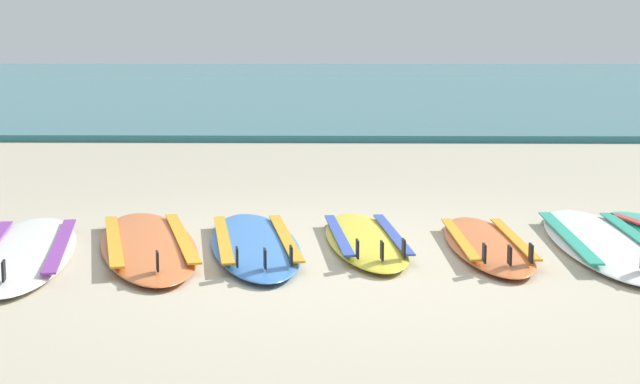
{
  "coord_description": "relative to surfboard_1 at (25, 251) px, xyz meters",
  "views": [
    {
      "loc": [
        0.03,
        -5.96,
        1.32
      ],
      "look_at": [
        -0.12,
        1.24,
        0.25
      ],
      "focal_mm": 54.71,
      "sensor_mm": 36.0,
      "label": 1
    }
  ],
  "objects": [
    {
      "name": "surfboard_3",
      "position": [
        1.44,
        0.28,
        0.0
      ],
      "size": [
        0.92,
        2.34,
        0.18
      ],
      "color": "#3875CC",
      "rests_on": "ground"
    },
    {
      "name": "surfboard_6",
      "position": [
        3.76,
        0.38,
        -0.0
      ],
      "size": [
        0.72,
        2.57,
        0.18
      ],
      "color": "white",
      "rests_on": "ground"
    },
    {
      "name": "surfboard_1",
      "position": [
        0.0,
        0.0,
        0.0
      ],
      "size": [
        1.09,
        2.54,
        0.18
      ],
      "color": "silver",
      "rests_on": "ground"
    },
    {
      "name": "surfboard_4",
      "position": [
        2.18,
        0.42,
        0.0
      ],
      "size": [
        0.71,
        2.08,
        0.18
      ],
      "color": "yellow",
      "rests_on": "ground"
    },
    {
      "name": "ground_plane",
      "position": [
        1.99,
        -0.09,
        -0.04
      ],
      "size": [
        80.0,
        80.0,
        0.0
      ],
      "primitive_type": "plane",
      "color": "#B7AD93"
    },
    {
      "name": "sea",
      "position": [
        1.99,
        37.5,
        0.01
      ],
      "size": [
        80.0,
        60.0,
        0.1
      ],
      "primitive_type": "cube",
      "color": "teal",
      "rests_on": "ground"
    },
    {
      "name": "surfboard_2",
      "position": [
        0.74,
        0.24,
        0.0
      ],
      "size": [
        1.2,
        2.53,
        0.18
      ],
      "color": "orange",
      "rests_on": "ground"
    },
    {
      "name": "surfboard_5",
      "position": [
        2.98,
        0.29,
        0.0
      ],
      "size": [
        0.54,
        2.01,
        0.18
      ],
      "color": "orange",
      "rests_on": "ground"
    }
  ]
}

